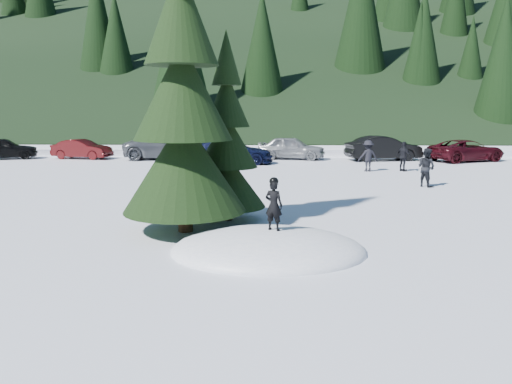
{
  "coord_description": "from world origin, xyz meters",
  "views": [
    {
      "loc": [
        0.05,
        -10.99,
        3.25
      ],
      "look_at": [
        -0.33,
        1.61,
        1.1
      ],
      "focal_mm": 35.0,
      "sensor_mm": 36.0,
      "label": 1
    }
  ],
  "objects_px": {
    "car_1": "(82,149)",
    "car_2": "(167,147)",
    "adult_1": "(404,156)",
    "spruce_tall": "(183,104)",
    "child_skier": "(274,205)",
    "car_3": "(231,151)",
    "adult_2": "(368,156)",
    "car_0": "(3,148)",
    "adult_0": "(426,167)",
    "car_6": "(466,151)",
    "spruce_short": "(227,148)",
    "car_4": "(291,148)",
    "car_5": "(384,148)"
  },
  "relations": [
    {
      "from": "car_2",
      "to": "car_3",
      "type": "relative_size",
      "value": 1.12
    },
    {
      "from": "adult_0",
      "to": "car_3",
      "type": "relative_size",
      "value": 0.33
    },
    {
      "from": "adult_2",
      "to": "car_0",
      "type": "bearing_deg",
      "value": -26.51
    },
    {
      "from": "car_1",
      "to": "car_0",
      "type": "bearing_deg",
      "value": 104.9
    },
    {
      "from": "car_0",
      "to": "car_4",
      "type": "relative_size",
      "value": 0.97
    },
    {
      "from": "car_2",
      "to": "car_5",
      "type": "distance_m",
      "value": 13.52
    },
    {
      "from": "adult_0",
      "to": "car_6",
      "type": "bearing_deg",
      "value": -65.41
    },
    {
      "from": "car_1",
      "to": "car_5",
      "type": "relative_size",
      "value": 0.82
    },
    {
      "from": "car_2",
      "to": "car_4",
      "type": "xyz_separation_m",
      "value": [
        7.87,
        0.05,
        -0.05
      ]
    },
    {
      "from": "adult_1",
      "to": "car_1",
      "type": "relative_size",
      "value": 0.41
    },
    {
      "from": "adult_1",
      "to": "spruce_tall",
      "type": "bearing_deg",
      "value": 112.07
    },
    {
      "from": "spruce_tall",
      "to": "child_skier",
      "type": "height_order",
      "value": "spruce_tall"
    },
    {
      "from": "car_0",
      "to": "adult_2",
      "type": "bearing_deg",
      "value": -124.76
    },
    {
      "from": "adult_2",
      "to": "car_4",
      "type": "relative_size",
      "value": 0.38
    },
    {
      "from": "child_skier",
      "to": "car_3",
      "type": "height_order",
      "value": "child_skier"
    },
    {
      "from": "adult_0",
      "to": "adult_1",
      "type": "distance_m",
      "value": 5.04
    },
    {
      "from": "spruce_short",
      "to": "adult_2",
      "type": "relative_size",
      "value": 3.38
    },
    {
      "from": "car_1",
      "to": "car_4",
      "type": "relative_size",
      "value": 0.89
    },
    {
      "from": "child_skier",
      "to": "car_0",
      "type": "xyz_separation_m",
      "value": [
        -16.99,
        19.87,
        -0.36
      ]
    },
    {
      "from": "adult_1",
      "to": "car_4",
      "type": "distance_m",
      "value": 8.05
    },
    {
      "from": "adult_1",
      "to": "car_0",
      "type": "height_order",
      "value": "adult_1"
    },
    {
      "from": "child_skier",
      "to": "car_2",
      "type": "height_order",
      "value": "child_skier"
    },
    {
      "from": "car_5",
      "to": "car_6",
      "type": "xyz_separation_m",
      "value": [
        4.92,
        -0.32,
        -0.1
      ]
    },
    {
      "from": "adult_2",
      "to": "adult_0",
      "type": "bearing_deg",
      "value": 93.61
    },
    {
      "from": "adult_1",
      "to": "car_3",
      "type": "distance_m",
      "value": 9.69
    },
    {
      "from": "spruce_tall",
      "to": "adult_2",
      "type": "xyz_separation_m",
      "value": [
        7.21,
        12.76,
        -2.53
      ]
    },
    {
      "from": "spruce_tall",
      "to": "spruce_short",
      "type": "bearing_deg",
      "value": 54.46
    },
    {
      "from": "spruce_tall",
      "to": "car_0",
      "type": "distance_m",
      "value": 23.49
    },
    {
      "from": "child_skier",
      "to": "car_5",
      "type": "relative_size",
      "value": 0.25
    },
    {
      "from": "child_skier",
      "to": "car_4",
      "type": "height_order",
      "value": "child_skier"
    },
    {
      "from": "car_6",
      "to": "spruce_short",
      "type": "bearing_deg",
      "value": 118.83
    },
    {
      "from": "spruce_short",
      "to": "car_1",
      "type": "xyz_separation_m",
      "value": [
        -10.78,
        17.18,
        -1.49
      ]
    },
    {
      "from": "car_2",
      "to": "car_4",
      "type": "relative_size",
      "value": 1.3
    },
    {
      "from": "spruce_short",
      "to": "car_2",
      "type": "bearing_deg",
      "value": 107.11
    },
    {
      "from": "car_1",
      "to": "car_2",
      "type": "xyz_separation_m",
      "value": [
        5.46,
        0.1,
        0.15
      ]
    },
    {
      "from": "spruce_short",
      "to": "adult_2",
      "type": "bearing_deg",
      "value": 61.34
    },
    {
      "from": "car_4",
      "to": "car_3",
      "type": "bearing_deg",
      "value": 138.45
    },
    {
      "from": "spruce_tall",
      "to": "car_4",
      "type": "bearing_deg",
      "value": 79.26
    },
    {
      "from": "car_0",
      "to": "car_2",
      "type": "distance_m",
      "value": 10.37
    },
    {
      "from": "spruce_tall",
      "to": "car_3",
      "type": "bearing_deg",
      "value": 90.3
    },
    {
      "from": "adult_2",
      "to": "car_3",
      "type": "height_order",
      "value": "adult_2"
    },
    {
      "from": "spruce_tall",
      "to": "car_5",
      "type": "xyz_separation_m",
      "value": [
        9.19,
        18.11,
        -2.57
      ]
    },
    {
      "from": "adult_1",
      "to": "car_4",
      "type": "xyz_separation_m",
      "value": [
        -5.49,
        5.9,
        -0.04
      ]
    },
    {
      "from": "spruce_tall",
      "to": "car_1",
      "type": "xyz_separation_m",
      "value": [
        -9.78,
        18.58,
        -2.7
      ]
    },
    {
      "from": "car_1",
      "to": "car_2",
      "type": "distance_m",
      "value": 5.46
    },
    {
      "from": "car_2",
      "to": "car_3",
      "type": "bearing_deg",
      "value": -130.14
    },
    {
      "from": "adult_0",
      "to": "car_2",
      "type": "xyz_separation_m",
      "value": [
        -12.97,
        10.87,
        -0.04
      ]
    },
    {
      "from": "car_3",
      "to": "car_6",
      "type": "xyz_separation_m",
      "value": [
        14.19,
        1.69,
        -0.06
      ]
    },
    {
      "from": "adult_0",
      "to": "car_5",
      "type": "distance_m",
      "value": 10.31
    },
    {
      "from": "child_skier",
      "to": "car_1",
      "type": "bearing_deg",
      "value": -35.17
    }
  ]
}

